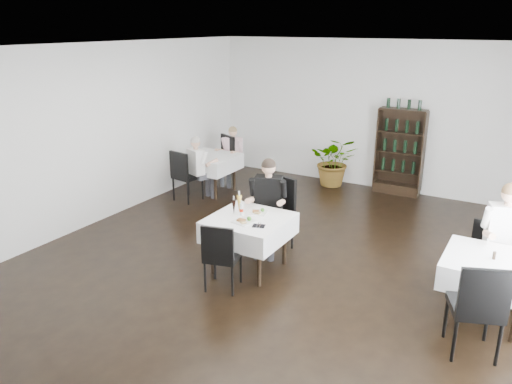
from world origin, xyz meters
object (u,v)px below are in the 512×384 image
at_px(main_table, 249,228).
at_px(diner_main, 268,199).
at_px(potted_tree, 334,161).
at_px(wine_shelf, 400,153).

height_order(main_table, diner_main, diner_main).
relative_size(main_table, potted_tree, 0.97).
relative_size(main_table, diner_main, 0.71).
relative_size(wine_shelf, main_table, 1.70).
xyz_separation_m(wine_shelf, potted_tree, (-1.31, -0.14, -0.32)).
bearing_deg(wine_shelf, main_table, -101.78).
height_order(wine_shelf, diner_main, wine_shelf).
xyz_separation_m(main_table, diner_main, (-0.05, 0.61, 0.22)).
distance_m(wine_shelf, main_table, 4.41).
distance_m(main_table, diner_main, 0.64).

